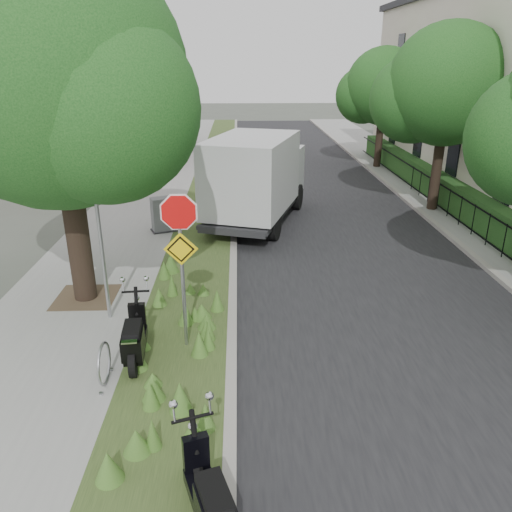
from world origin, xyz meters
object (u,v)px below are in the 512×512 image
at_px(sign_assembly, 180,241).
at_px(box_truck, 256,175).
at_px(scooter_near, 135,343).
at_px(scooter_far, 212,508).
at_px(utility_cabinet, 164,215).

xyz_separation_m(sign_assembly, box_truck, (1.69, 8.25, -0.61)).
distance_m(scooter_near, scooter_far, 4.04).
relative_size(scooter_near, box_truck, 0.29).
relative_size(scooter_far, box_truck, 0.28).
bearing_deg(utility_cabinet, sign_assembly, -78.93).
bearing_deg(scooter_far, scooter_near, 113.32).
height_order(sign_assembly, utility_cabinet, sign_assembly).
bearing_deg(box_truck, sign_assembly, -101.58).
bearing_deg(sign_assembly, scooter_far, -80.50).
bearing_deg(scooter_far, sign_assembly, 99.50).
height_order(scooter_near, scooter_far, scooter_far).
bearing_deg(scooter_far, utility_cabinet, 100.49).
bearing_deg(scooter_near, sign_assembly, 33.16).
xyz_separation_m(scooter_far, box_truck, (0.97, 12.54, 1.17)).
distance_m(scooter_far, utility_cabinet, 11.64).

